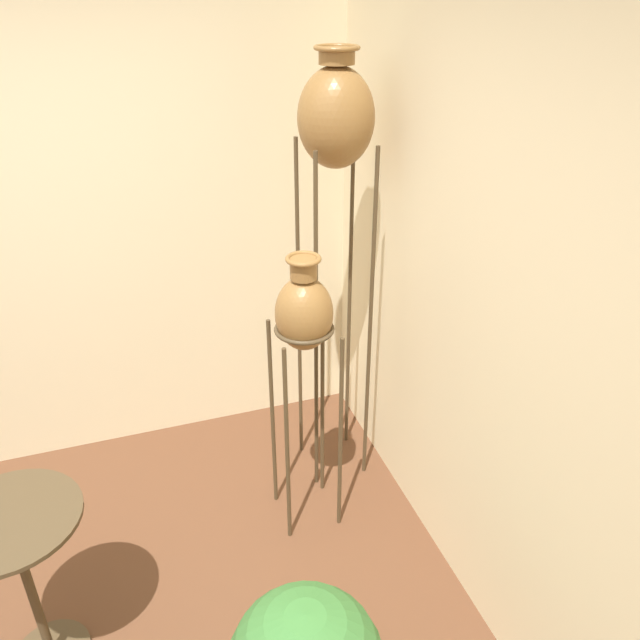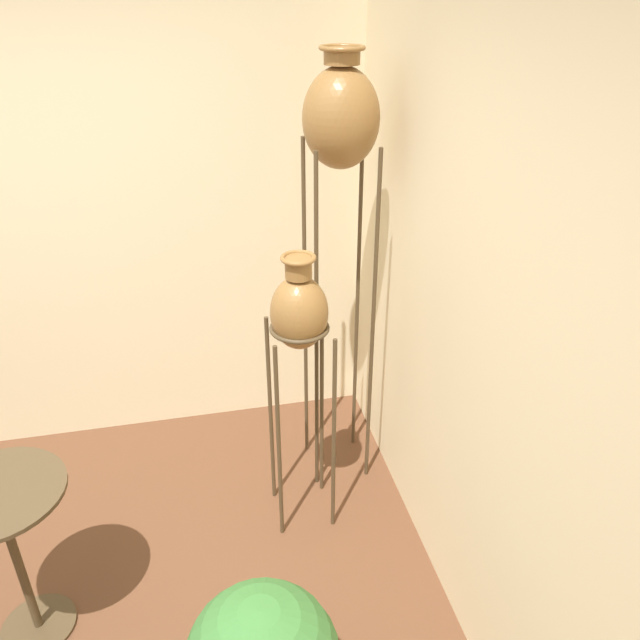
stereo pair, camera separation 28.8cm
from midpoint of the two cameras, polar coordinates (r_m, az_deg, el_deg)
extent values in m
cube|color=beige|center=(3.52, -23.40, 8.33)|extent=(7.58, 0.06, 2.70)
cube|color=beige|center=(2.13, 21.73, -4.14)|extent=(0.06, 7.58, 2.70)
cylinder|color=#473823|center=(3.01, 2.42, -1.89)|extent=(0.02, 0.02, 1.81)
cylinder|color=#473823|center=(3.08, 7.49, -1.30)|extent=(0.02, 0.02, 1.81)
cylinder|color=#473823|center=(3.25, 1.17, 0.58)|extent=(0.02, 0.02, 1.81)
cylinder|color=#473823|center=(3.32, 5.91, 1.07)|extent=(0.02, 0.02, 1.81)
torus|color=#473823|center=(2.84, 4.92, 15.91)|extent=(0.29, 0.29, 0.02)
ellipsoid|color=olive|center=(2.82, 5.01, 17.84)|extent=(0.34, 0.34, 0.43)
cylinder|color=olive|center=(2.78, 5.24, 22.87)|extent=(0.15, 0.15, 0.06)
torus|color=olive|center=(2.78, 5.27, 23.53)|extent=(0.19, 0.19, 0.02)
cylinder|color=#473823|center=(2.92, -0.92, -11.66)|extent=(0.02, 0.02, 1.09)
cylinder|color=#473823|center=(2.97, 4.09, -10.94)|extent=(0.02, 0.02, 1.09)
cylinder|color=#473823|center=(3.12, -1.89, -8.64)|extent=(0.02, 0.02, 1.09)
cylinder|color=#473823|center=(3.17, 2.78, -8.02)|extent=(0.02, 0.02, 1.09)
torus|color=#473823|center=(2.74, 1.11, -0.81)|extent=(0.27, 0.27, 0.02)
ellipsoid|color=olive|center=(2.70, 1.13, 0.59)|extent=(0.26, 0.26, 0.34)
cylinder|color=olive|center=(2.61, 1.17, 4.73)|extent=(0.11, 0.11, 0.09)
torus|color=olive|center=(2.59, 1.18, 5.62)|extent=(0.15, 0.15, 0.02)
cylinder|color=#473823|center=(3.15, -21.73, -24.61)|extent=(0.31, 0.31, 0.01)
cylinder|color=#473823|center=(2.87, -23.15, -19.98)|extent=(0.04, 0.04, 0.74)
camera|label=1|loc=(0.14, -87.19, 1.53)|focal=35.00mm
camera|label=2|loc=(0.14, 92.81, -1.53)|focal=35.00mm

